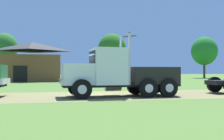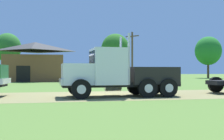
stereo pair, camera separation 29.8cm
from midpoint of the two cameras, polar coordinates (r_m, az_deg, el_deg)
ground_plane at (r=17.40m, az=-2.02°, el=-5.20°), size 200.00×200.00×0.00m
dirt_track at (r=17.40m, az=-2.02°, el=-5.19°), size 120.00×6.71×0.01m
truck_foreground_white at (r=16.55m, az=0.71°, el=-0.88°), size 7.16×2.75×3.67m
shed_building at (r=42.25m, az=-16.23°, el=1.52°), size 8.71×7.00×5.71m
utility_pole_near at (r=39.66m, az=3.39°, el=3.07°), size 1.51×1.78×7.02m
tree_mid at (r=50.63m, az=-21.36°, el=4.27°), size 4.48×4.48×7.91m
tree_right at (r=55.41m, az=-0.14°, el=4.24°), size 5.60×5.60×8.86m
tree_far_right at (r=61.42m, az=18.20°, el=3.71°), size 5.39×5.39×8.63m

